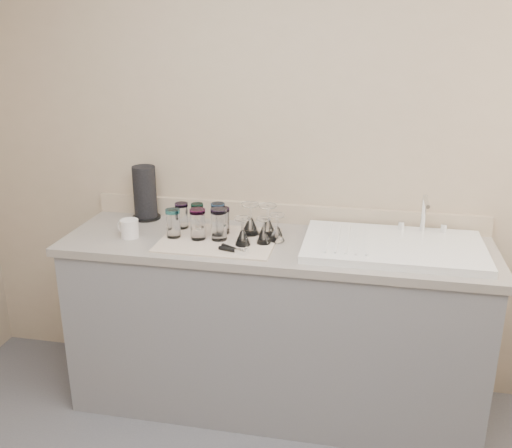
% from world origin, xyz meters
% --- Properties ---
extents(room_envelope, '(3.54, 3.50, 2.52)m').
position_xyz_m(room_envelope, '(0.00, 0.00, 1.56)').
color(room_envelope, '#4D4C51').
rests_on(room_envelope, ground).
extents(counter_unit, '(2.06, 0.62, 0.90)m').
position_xyz_m(counter_unit, '(0.00, 1.20, 0.45)').
color(counter_unit, slate).
rests_on(counter_unit, ground).
extents(sink_unit, '(0.82, 0.50, 0.22)m').
position_xyz_m(sink_unit, '(0.55, 1.20, 0.92)').
color(sink_unit, white).
rests_on(sink_unit, counter_unit).
extents(dish_towel, '(0.55, 0.42, 0.01)m').
position_xyz_m(dish_towel, '(-0.27, 1.15, 0.90)').
color(dish_towel, silver).
rests_on(dish_towel, counter_unit).
extents(tumbler_teal, '(0.07, 0.07, 0.13)m').
position_xyz_m(tumbler_teal, '(-0.49, 1.28, 0.97)').
color(tumbler_teal, white).
rests_on(tumbler_teal, dish_towel).
extents(tumbler_cyan, '(0.06, 0.06, 0.13)m').
position_xyz_m(tumbler_cyan, '(-0.42, 1.30, 0.97)').
color(tumbler_cyan, white).
rests_on(tumbler_cyan, dish_towel).
extents(tumbler_purple, '(0.07, 0.07, 0.14)m').
position_xyz_m(tumbler_purple, '(-0.31, 1.28, 0.98)').
color(tumbler_purple, white).
rests_on(tumbler_purple, dish_towel).
extents(tumbler_magenta, '(0.07, 0.07, 0.14)m').
position_xyz_m(tumbler_magenta, '(-0.49, 1.14, 0.98)').
color(tumbler_magenta, white).
rests_on(tumbler_magenta, dish_towel).
extents(tumbler_blue, '(0.08, 0.08, 0.15)m').
position_xyz_m(tumbler_blue, '(-0.37, 1.14, 0.98)').
color(tumbler_blue, white).
rests_on(tumbler_blue, dish_towel).
extents(tumbler_lavender, '(0.08, 0.08, 0.15)m').
position_xyz_m(tumbler_lavender, '(-0.27, 1.15, 0.99)').
color(tumbler_lavender, white).
rests_on(tumbler_lavender, dish_towel).
extents(tumbler_extra, '(0.07, 0.07, 0.13)m').
position_xyz_m(tumbler_extra, '(-0.27, 1.24, 0.97)').
color(tumbler_extra, white).
rests_on(tumbler_extra, dish_towel).
extents(goblet_back_left, '(0.09, 0.09, 0.16)m').
position_xyz_m(goblet_back_left, '(-0.14, 1.26, 0.96)').
color(goblet_back_left, white).
rests_on(goblet_back_left, dish_towel).
extents(goblet_back_right, '(0.09, 0.09, 0.16)m').
position_xyz_m(goblet_back_right, '(-0.05, 1.26, 0.96)').
color(goblet_back_right, white).
rests_on(goblet_back_right, dish_towel).
extents(goblet_front_left, '(0.07, 0.07, 0.13)m').
position_xyz_m(goblet_front_left, '(-0.14, 1.11, 0.95)').
color(goblet_front_left, white).
rests_on(goblet_front_left, dish_towel).
extents(goblet_front_right, '(0.07, 0.07, 0.12)m').
position_xyz_m(goblet_front_right, '(-0.05, 1.15, 0.95)').
color(goblet_front_right, white).
rests_on(goblet_front_right, dish_towel).
extents(goblet_extra, '(0.07, 0.07, 0.13)m').
position_xyz_m(goblet_extra, '(0.01, 1.20, 0.95)').
color(goblet_extra, white).
rests_on(goblet_extra, dish_towel).
extents(can_opener, '(0.15, 0.10, 0.02)m').
position_xyz_m(can_opener, '(-0.16, 1.01, 0.92)').
color(can_opener, silver).
rests_on(can_opener, dish_towel).
extents(white_mug, '(0.13, 0.11, 0.09)m').
position_xyz_m(white_mug, '(-0.71, 1.12, 0.95)').
color(white_mug, silver).
rests_on(white_mug, counter_unit).
extents(paper_towel_roll, '(0.15, 0.15, 0.29)m').
position_xyz_m(paper_towel_roll, '(-0.74, 1.41, 1.04)').
color(paper_towel_roll, black).
rests_on(paper_towel_roll, counter_unit).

